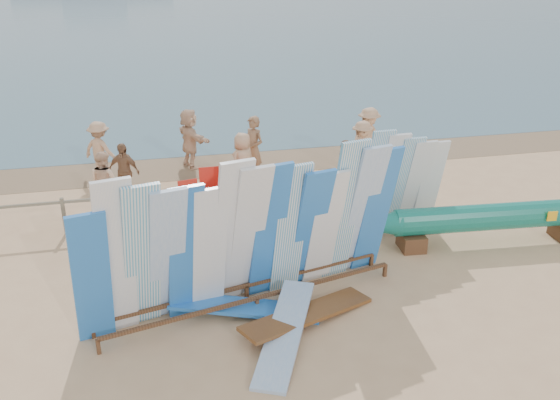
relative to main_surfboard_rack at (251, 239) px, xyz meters
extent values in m
plane|color=tan|center=(-1.67, 0.91, -1.36)|extent=(160.00, 160.00, 0.00)
cube|color=#85684A|center=(-1.67, 8.11, -1.36)|extent=(40.00, 2.60, 0.01)
cube|color=#79705B|center=(-1.67, 3.91, -0.56)|extent=(12.00, 0.06, 0.06)
cube|color=#79705B|center=(-3.67, 3.91, -0.91)|extent=(0.08, 0.08, 0.90)
cube|color=#79705B|center=(-1.67, 3.91, -0.91)|extent=(0.08, 0.08, 0.90)
cube|color=#79705B|center=(0.33, 3.91, -0.91)|extent=(0.08, 0.08, 0.90)
cube|color=#79705B|center=(2.33, 3.91, -0.91)|extent=(0.08, 0.08, 0.90)
cube|color=#79705B|center=(4.33, 3.91, -0.91)|extent=(0.08, 0.08, 0.90)
cube|color=brown|center=(0.05, -0.23, -1.09)|extent=(5.53, 1.36, 0.07)
cube|color=brown|center=(-0.06, 0.23, -1.09)|extent=(5.53, 1.36, 0.07)
cube|color=blue|center=(-2.69, -0.64, -0.11)|extent=(0.72, 0.74, 2.51)
cube|color=white|center=(-2.29, -0.54, 0.14)|extent=(0.75, 0.86, 3.00)
cube|color=white|center=(-1.88, -0.44, 0.07)|extent=(0.78, 0.97, 2.86)
cube|color=#8EB3E3|center=(-1.48, -0.35, 0.00)|extent=(0.80, 1.04, 2.72)
cube|color=blue|center=(-1.16, -0.27, -0.02)|extent=(0.73, 0.76, 2.67)
cube|color=white|center=(-0.76, -0.18, -0.08)|extent=(0.72, 0.74, 2.56)
cube|color=white|center=(-0.36, -0.08, 0.15)|extent=(0.79, 1.03, 3.02)
cube|color=white|center=(-0.04, -0.01, 0.08)|extent=(0.81, 1.12, 2.88)
cube|color=blue|center=(0.36, 0.09, 0.05)|extent=(0.76, 0.89, 2.82)
cube|color=white|center=(0.77, 0.18, 0.00)|extent=(0.73, 0.77, 2.73)
cube|color=blue|center=(1.17, 0.28, -0.07)|extent=(0.77, 0.95, 2.57)
cube|color=white|center=(1.48, 0.35, -0.12)|extent=(0.75, 0.84, 2.48)
cube|color=white|center=(1.89, 0.45, 0.14)|extent=(0.75, 0.83, 3.01)
cube|color=#8EB3E3|center=(2.29, 0.54, 0.07)|extent=(0.78, 0.97, 2.86)
cube|color=blue|center=(2.61, 0.62, 0.02)|extent=(0.75, 0.86, 2.77)
cube|color=brown|center=(3.78, 2.10, -1.12)|extent=(1.89, 0.14, 0.06)
cube|color=brown|center=(3.77, 2.51, -1.12)|extent=(1.89, 0.14, 0.06)
cube|color=white|center=(2.89, 2.26, -0.27)|extent=(0.55, 0.59, 2.17)
cube|color=white|center=(3.25, 2.28, -0.06)|extent=(0.55, 0.73, 2.59)
cube|color=white|center=(3.62, 2.30, -0.12)|extent=(0.55, 0.75, 2.49)
cube|color=white|center=(3.98, 2.31, -0.17)|extent=(0.55, 0.76, 2.38)
cube|color=white|center=(4.26, 2.33, -0.22)|extent=(0.55, 0.78, 2.28)
cube|color=white|center=(4.63, 2.34, -0.25)|extent=(0.55, 0.60, 2.22)
cube|color=brown|center=(3.84, 1.41, -1.18)|extent=(0.56, 0.65, 0.37)
cylinder|color=#167E6B|center=(5.67, 1.27, -0.71)|extent=(4.52, 0.96, 0.61)
cone|color=#167E6B|center=(2.92, 1.48, -0.71)|extent=(1.26, 0.66, 0.57)
cube|color=yellow|center=(6.86, 0.87, -0.64)|extent=(0.23, 0.04, 0.22)
cube|color=brown|center=(1.60, 1.03, -0.75)|extent=(0.91, 0.78, 0.05)
cube|color=white|center=(1.60, 1.03, -0.52)|extent=(0.39, 0.17, 0.36)
cube|color=#8EB3E3|center=(0.35, -1.23, -1.36)|extent=(1.63, 2.68, 0.38)
cube|color=blue|center=(-0.19, -0.29, -1.36)|extent=(2.75, 1.28, 0.29)
cube|color=brown|center=(0.87, -0.76, -1.36)|extent=(2.67, 1.67, 0.31)
cube|color=red|center=(-0.71, 4.48, -1.07)|extent=(0.58, 0.55, 0.05)
cube|color=red|center=(-0.75, 4.70, -0.82)|extent=(0.52, 0.25, 0.50)
cube|color=red|center=(-0.14, 5.17, -1.05)|extent=(0.53, 0.49, 0.05)
cube|color=red|center=(-0.14, 5.40, -0.78)|extent=(0.53, 0.16, 0.53)
cube|color=red|center=(0.27, 4.81, -0.84)|extent=(0.51, 0.76, 0.52)
cube|color=red|center=(0.31, 5.09, -0.51)|extent=(0.44, 0.21, 0.33)
imported|color=#8C6042|center=(-2.33, 5.83, -0.60)|extent=(0.97, 0.79, 1.53)
imported|color=beige|center=(-2.77, 5.08, -0.57)|extent=(0.78, 0.82, 1.57)
imported|color=tan|center=(0.82, 5.71, -0.55)|extent=(0.88, 0.74, 1.63)
imported|color=tan|center=(4.83, 6.81, -0.45)|extent=(1.27, 0.85, 1.82)
imported|color=tan|center=(4.36, 6.09, -0.54)|extent=(1.08, 1.03, 1.64)
imported|color=#8C6042|center=(1.23, 6.35, -0.42)|extent=(0.69, 0.78, 1.88)
imported|color=#8C6042|center=(3.36, 4.68, -0.58)|extent=(0.58, 0.98, 1.56)
imported|color=beige|center=(4.24, 4.51, -0.50)|extent=(0.92, 0.64, 1.71)
imported|color=beige|center=(-0.42, 7.92, -0.46)|extent=(1.13, 1.76, 1.81)
imported|color=tan|center=(-3.00, 7.58, -0.53)|extent=(1.14, 0.99, 1.67)
camera|label=1|loc=(-1.60, -9.30, 4.71)|focal=38.00mm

